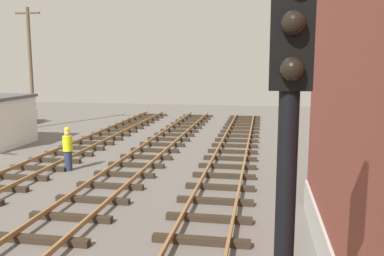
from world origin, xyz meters
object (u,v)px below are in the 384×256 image
signal_mast (286,192)px  track_worker_foreground (68,149)px  parked_car_white (6,111)px  utility_pole_far (31,66)px

signal_mast → track_worker_foreground: bearing=124.0°
signal_mast → parked_car_white: bearing=128.2°
parked_car_white → utility_pole_far: utility_pole_far is taller
parked_car_white → utility_pole_far: (3.20, -1.58, 3.43)m
signal_mast → track_worker_foreground: size_ratio=2.88×
signal_mast → track_worker_foreground: 15.04m
parked_car_white → utility_pole_far: 4.94m
signal_mast → utility_pole_far: (-16.16, 22.98, 0.94)m
signal_mast → utility_pole_far: bearing=125.1°
signal_mast → parked_car_white: 31.37m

